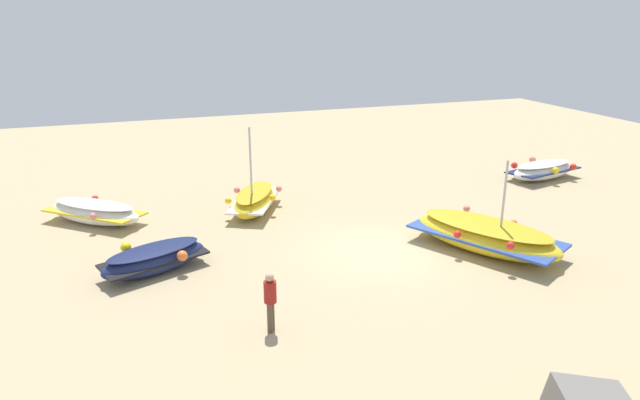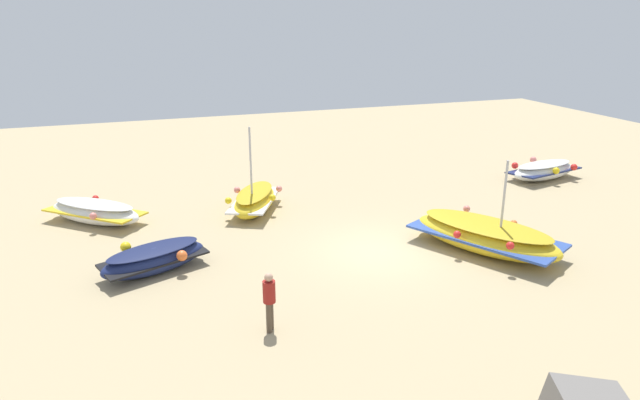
{
  "view_description": "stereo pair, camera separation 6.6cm",
  "coord_description": "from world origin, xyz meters",
  "views": [
    {
      "loc": [
        7.77,
        15.92,
        7.71
      ],
      "look_at": [
        0.92,
        -3.27,
        0.9
      ],
      "focal_mm": 31.64,
      "sensor_mm": 36.0,
      "label": 1
    },
    {
      "loc": [
        7.71,
        15.94,
        7.71
      ],
      "look_at": [
        0.92,
        -3.27,
        0.9
      ],
      "focal_mm": 31.64,
      "sensor_mm": 36.0,
      "label": 2
    }
  ],
  "objects": [
    {
      "name": "fishing_boat_3",
      "position": [
        9.08,
        -6.1,
        0.45
      ],
      "size": [
        3.99,
        3.78,
        0.88
      ],
      "rotation": [
        0.0,
        0.0,
        5.56
      ],
      "color": "white",
      "rests_on": "ground_plane"
    },
    {
      "name": "person_walking",
      "position": [
        4.72,
        3.67,
        0.93
      ],
      "size": [
        0.32,
        0.32,
        1.61
      ],
      "rotation": [
        0.0,
        0.0,
        5.71
      ],
      "color": "brown",
      "rests_on": "ground_plane"
    },
    {
      "name": "fishing_boat_1",
      "position": [
        7.23,
        -0.85,
        0.45
      ],
      "size": [
        3.57,
        2.33,
        0.98
      ],
      "rotation": [
        0.0,
        0.0,
        3.51
      ],
      "color": "navy",
      "rests_on": "ground_plane"
    },
    {
      "name": "ground_plane",
      "position": [
        0.0,
        0.0,
        0.0
      ],
      "size": [
        55.86,
        55.86,
        0.0
      ],
      "primitive_type": "plane",
      "color": "tan"
    },
    {
      "name": "fishing_boat_2",
      "position": [
        -11.25,
        -5.23,
        0.45
      ],
      "size": [
        4.03,
        2.38,
        0.94
      ],
      "rotation": [
        0.0,
        0.0,
        0.21
      ],
      "color": "white",
      "rests_on": "ground_plane"
    },
    {
      "name": "fishing_boat_0",
      "position": [
        -3.46,
        1.15,
        0.54
      ],
      "size": [
        4.3,
        5.54,
        3.25
      ],
      "rotation": [
        0.0,
        0.0,
        5.21
      ],
      "color": "gold",
      "rests_on": "ground_plane"
    },
    {
      "name": "fishing_boat_4",
      "position": [
        3.0,
        -5.32,
        0.49
      ],
      "size": [
        2.92,
        3.86,
        3.57
      ],
      "rotation": [
        0.0,
        0.0,
        4.24
      ],
      "color": "gold",
      "rests_on": "ground_plane"
    }
  ]
}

